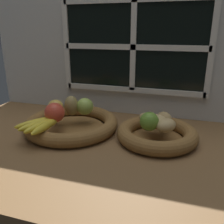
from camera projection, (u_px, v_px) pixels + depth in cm
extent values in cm
cube|color=brown|center=(115.00, 142.00, 90.54)|extent=(140.00, 90.00, 3.00)
cube|color=silver|center=(134.00, 55.00, 108.16)|extent=(140.00, 3.00, 55.00)
cube|color=black|center=(134.00, 47.00, 105.30)|extent=(64.00, 0.80, 38.00)
cube|color=white|center=(133.00, 47.00, 104.76)|extent=(2.40, 1.20, 38.00)
cube|color=white|center=(133.00, 47.00, 104.76)|extent=(64.00, 1.20, 2.40)
cube|color=white|center=(67.00, 46.00, 113.63)|extent=(2.40, 1.20, 40.40)
cube|color=white|center=(212.00, 49.00, 95.89)|extent=(2.40, 1.20, 40.40)
cube|color=white|center=(132.00, 90.00, 110.97)|extent=(64.00, 1.20, 2.40)
cylinder|color=brown|center=(72.00, 128.00, 97.49)|extent=(26.23, 26.23, 1.00)
torus|color=brown|center=(71.00, 123.00, 96.81)|extent=(37.18, 37.18, 5.19)
cylinder|color=brown|center=(157.00, 139.00, 88.05)|extent=(19.59, 19.59, 1.00)
torus|color=brown|center=(157.00, 134.00, 87.36)|extent=(29.08, 29.08, 5.19)
sphere|color=gold|center=(56.00, 108.00, 97.14)|extent=(6.56, 6.56, 6.56)
sphere|color=#99B74C|center=(85.00, 106.00, 98.05)|extent=(6.98, 6.98, 6.98)
sphere|color=#CC422D|center=(55.00, 113.00, 89.91)|extent=(7.53, 7.53, 7.53)
ellipsoid|color=olive|center=(71.00, 106.00, 97.36)|extent=(6.84, 7.19, 8.02)
ellipsoid|color=gold|center=(38.00, 122.00, 87.11)|extent=(12.25, 15.18, 2.79)
ellipsoid|color=gold|center=(40.00, 124.00, 85.98)|extent=(9.76, 16.38, 2.79)
ellipsoid|color=gold|center=(43.00, 125.00, 85.06)|extent=(6.91, 16.98, 2.79)
ellipsoid|color=gold|center=(47.00, 125.00, 84.39)|extent=(3.80, 16.96, 2.79)
sphere|color=brown|center=(60.00, 117.00, 91.83)|extent=(2.51, 2.51, 2.51)
ellipsoid|color=#A38451|center=(164.00, 118.00, 89.11)|extent=(7.75, 8.20, 4.41)
ellipsoid|color=tan|center=(158.00, 121.00, 85.74)|extent=(9.55, 9.21, 4.70)
ellipsoid|color=tan|center=(166.00, 125.00, 82.09)|extent=(9.22, 9.51, 4.60)
ellipsoid|color=tan|center=(149.00, 118.00, 89.26)|extent=(8.53, 6.29, 4.15)
sphere|color=olive|center=(149.00, 121.00, 82.73)|extent=(6.63, 6.63, 6.63)
cone|color=red|center=(160.00, 127.00, 83.34)|extent=(11.34, 4.64, 2.30)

